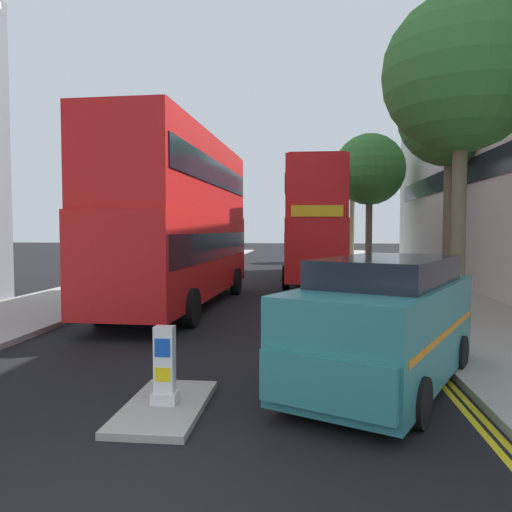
# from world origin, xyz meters

# --- Properties ---
(sidewalk_right) EXTENTS (4.00, 80.00, 0.14)m
(sidewalk_right) POSITION_xyz_m (6.50, 16.00, 0.07)
(sidewalk_right) COLOR #9E9991
(sidewalk_right) RESTS_ON ground
(sidewalk_left) EXTENTS (4.00, 80.00, 0.14)m
(sidewalk_left) POSITION_xyz_m (-6.50, 16.00, 0.07)
(sidewalk_left) COLOR #9E9991
(sidewalk_left) RESTS_ON ground
(kerb_line_outer) EXTENTS (0.10, 56.00, 0.01)m
(kerb_line_outer) POSITION_xyz_m (4.40, 14.00, 0.00)
(kerb_line_outer) COLOR yellow
(kerb_line_outer) RESTS_ON ground
(kerb_line_inner) EXTENTS (0.10, 56.00, 0.01)m
(kerb_line_inner) POSITION_xyz_m (4.24, 14.00, 0.00)
(kerb_line_inner) COLOR yellow
(kerb_line_inner) RESTS_ON ground
(traffic_island) EXTENTS (1.10, 2.20, 0.10)m
(traffic_island) POSITION_xyz_m (0.00, 3.29, 0.05)
(traffic_island) COLOR #9E9991
(traffic_island) RESTS_ON ground
(keep_left_bollard) EXTENTS (0.36, 0.28, 1.11)m
(keep_left_bollard) POSITION_xyz_m (0.00, 3.29, 0.61)
(keep_left_bollard) COLOR silver
(keep_left_bollard) RESTS_ON traffic_island
(double_decker_bus_away) EXTENTS (3.05, 10.88, 5.64)m
(double_decker_bus_away) POSITION_xyz_m (-2.18, 12.64, 3.03)
(double_decker_bus_away) COLOR red
(double_decker_bus_away) RESTS_ON ground
(double_decker_bus_oncoming) EXTENTS (2.91, 10.84, 5.64)m
(double_decker_bus_oncoming) POSITION_xyz_m (2.28, 21.21, 3.03)
(double_decker_bus_oncoming) COLOR red
(double_decker_bus_oncoming) RESTS_ON ground
(taxi_minivan) EXTENTS (3.77, 5.14, 2.12)m
(taxi_minivan) POSITION_xyz_m (3.23, 4.62, 1.07)
(taxi_minivan) COLOR teal
(taxi_minivan) RESTS_ON ground
(street_tree_near) EXTENTS (4.13, 4.13, 8.61)m
(street_tree_near) POSITION_xyz_m (6.00, 10.26, 6.64)
(street_tree_near) COLOR #6B6047
(street_tree_near) RESTS_ON sidewalk_right
(street_tree_mid) EXTENTS (4.21, 4.21, 9.25)m
(street_tree_mid) POSITION_xyz_m (7.77, 17.86, 7.23)
(street_tree_mid) COLOR #6B6047
(street_tree_mid) RESTS_ON sidewalk_right
(street_tree_far) EXTENTS (3.01, 3.01, 7.78)m
(street_tree_far) POSITION_xyz_m (5.54, 37.27, 6.32)
(street_tree_far) COLOR #6B6047
(street_tree_far) RESTS_ON sidewalk_right
(street_tree_distant) EXTENTS (4.35, 4.35, 8.29)m
(street_tree_distant) POSITION_xyz_m (5.75, 27.80, 6.22)
(street_tree_distant) COLOR #6B6047
(street_tree_distant) RESTS_ON sidewalk_right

